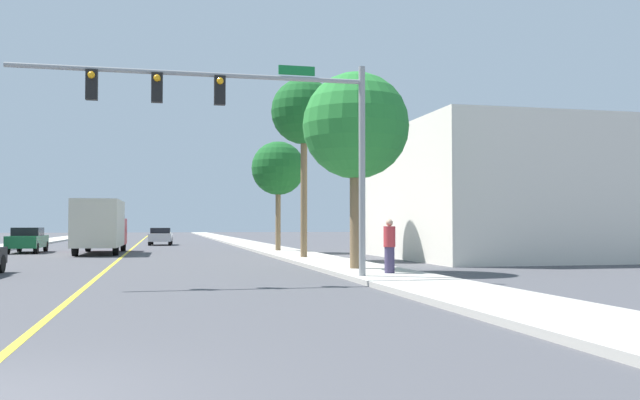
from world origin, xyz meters
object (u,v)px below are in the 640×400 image
object	(u,v)px
palm_mid	(304,113)
pedestrian	(389,246)
delivery_truck	(100,225)
car_green	(28,240)
palm_near	(356,127)
traffic_signal_mast	(249,115)
palm_far	(278,169)
car_silver	(161,236)

from	to	relation	value
palm_mid	pedestrian	size ratio (longest dim) A/B	4.97
palm_mid	delivery_truck	bearing A→B (deg)	136.91
car_green	delivery_truck	bearing A→B (deg)	149.41
palm_near	traffic_signal_mast	bearing A→B (deg)	-141.03
traffic_signal_mast	palm_mid	size ratio (longest dim) A/B	1.20
pedestrian	palm_far	bearing A→B (deg)	101.21
car_green	pedestrian	distance (m)	27.31
palm_mid	pedestrian	bearing A→B (deg)	-87.39
palm_far	car_green	xyz separation A→B (m)	(-14.55, 3.44, -4.23)
traffic_signal_mast	palm_mid	bearing A→B (deg)	70.96
car_green	car_silver	xyz separation A→B (m)	(7.72, 13.51, -0.04)
palm_far	delivery_truck	world-z (taller)	palm_far
car_green	car_silver	world-z (taller)	car_green
palm_mid	delivery_truck	size ratio (longest dim) A/B	0.98
delivery_truck	car_green	bearing A→B (deg)	150.50
car_green	palm_near	bearing A→B (deg)	125.07
car_green	pedestrian	xyz separation A→B (m)	(14.86, -22.91, 0.23)
palm_mid	palm_far	xyz separation A→B (m)	(0.19, 8.46, -2.00)
car_green	car_silver	size ratio (longest dim) A/B	1.12
palm_mid	delivery_truck	xyz separation A→B (m)	(-10.01, 9.36, -5.38)
palm_near	car_green	distance (m)	25.38
traffic_signal_mast	palm_near	xyz separation A→B (m)	(4.23, 3.43, 0.27)
traffic_signal_mast	palm_mid	distance (m)	12.76
palm_mid	palm_near	bearing A→B (deg)	-89.13
palm_far	car_silver	xyz separation A→B (m)	(-6.83, 16.95, -4.28)
car_silver	traffic_signal_mast	bearing A→B (deg)	-83.34
car_green	delivery_truck	xyz separation A→B (m)	(4.35, -2.54, 0.86)
delivery_truck	pedestrian	size ratio (longest dim) A/B	5.07
traffic_signal_mast	pedestrian	distance (m)	6.09
car_silver	delivery_truck	xyz separation A→B (m)	(-3.37, -16.05, 0.90)
car_green	car_silver	distance (m)	15.56
palm_near	car_green	bearing A→B (deg)	125.42
palm_near	car_green	size ratio (longest dim) A/B	1.52
palm_far	car_silver	distance (m)	18.77
palm_mid	car_green	distance (m)	19.66
car_silver	delivery_truck	distance (m)	16.42
delivery_truck	palm_near	bearing A→B (deg)	-59.65
palm_near	delivery_truck	size ratio (longest dim) A/B	0.80
traffic_signal_mast	car_silver	world-z (taller)	traffic_signal_mast
palm_far	pedestrian	xyz separation A→B (m)	(0.31, -19.47, -4.00)
palm_mid	palm_far	bearing A→B (deg)	88.72
car_silver	pedestrian	size ratio (longest dim) A/B	2.40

